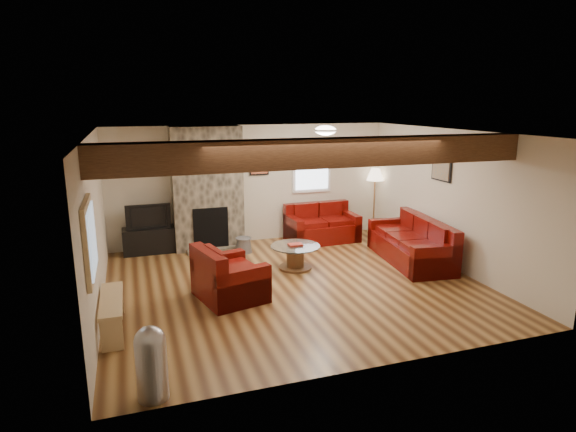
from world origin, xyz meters
The scene contains 18 objects.
room centered at (0.00, 0.00, 1.25)m, with size 8.00×8.00×8.00m.
oak_beam centered at (0.00, -1.25, 2.31)m, with size 6.00×0.36×0.38m, color #351E10.
chimney_breast centered at (-1.00, 2.49, 1.22)m, with size 1.40×0.67×2.50m.
back_window centered at (1.35, 2.71, 1.55)m, with size 0.90×0.08×1.10m, color white, non-canonical shape.
hatch_window centered at (-2.96, -1.50, 1.45)m, with size 0.08×1.00×0.90m, color tan, non-canonical shape.
ceiling_dome centered at (0.90, 0.90, 2.44)m, with size 0.40×0.40×0.18m, color white, non-canonical shape.
artwork_back centered at (0.15, 2.71, 1.70)m, with size 0.42×0.06×0.52m, color black, non-canonical shape.
artwork_right centered at (2.96, 0.30, 1.75)m, with size 0.06×0.55×0.42m, color black, non-canonical shape.
sofa_three centered at (2.48, 0.42, 0.41)m, with size 2.13×0.89×0.82m, color #470605, non-canonical shape.
loveseat centered at (1.42, 2.23, 0.40)m, with size 1.50×0.86×0.80m, color #470605, non-canonical shape.
armchair_red centered at (-1.13, -0.25, 0.41)m, with size 1.02×0.89×0.83m, color #470605, non-canonical shape.
coffee_table centered at (0.27, 0.71, 0.22)m, with size 0.90×0.90×0.47m.
tv_cabinet centered at (-2.19, 2.53, 0.26)m, with size 1.03×0.41×0.52m, color black.
television centered at (-2.19, 2.53, 0.76)m, with size 0.86×0.11×0.50m, color black.
floor_lamp centered at (2.80, 2.47, 1.28)m, with size 0.39×0.39×1.50m.
pine_bench centered at (-2.83, -0.84, 0.23)m, with size 0.28×1.21×0.45m, color tan, non-canonical shape.
pedal_bin centered at (-2.41, -2.55, 0.40)m, with size 0.32×0.32×0.79m, color #A9A9AE, non-canonical shape.
coal_bucket centered at (-0.40, 1.95, 0.16)m, with size 0.34×0.34×0.32m, color slate, non-canonical shape.
Camera 1 is at (-2.49, -7.14, 2.97)m, focal length 30.00 mm.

